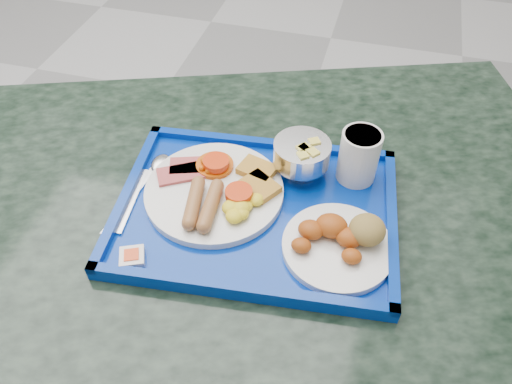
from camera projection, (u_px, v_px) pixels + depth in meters
floor at (96, 191)px, 1.86m from camera, size 6.00×6.00×0.00m
table at (253, 266)px, 0.98m from camera, size 1.36×1.13×0.73m
tray at (256, 211)px, 0.82m from camera, size 0.48×0.37×0.03m
main_plate at (218, 191)px, 0.82m from camera, size 0.23×0.23×0.04m
bread_plate at (342, 240)px, 0.75m from camera, size 0.17×0.17×0.06m
fruit_bowl at (302, 154)px, 0.84m from camera, size 0.10×0.10×0.07m
juice_cup at (359, 155)px, 0.83m from camera, size 0.07×0.07×0.09m
spoon at (153, 173)px, 0.86m from camera, size 0.04×0.19×0.01m
knife at (130, 199)px, 0.82m from camera, size 0.03×0.16×0.00m
jam_packet at (132, 257)px, 0.74m from camera, size 0.05×0.05×0.01m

